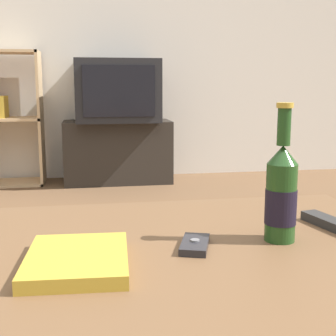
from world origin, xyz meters
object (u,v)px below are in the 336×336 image
at_px(bookshelf, 6,116).
at_px(cell_phone, 195,244).
at_px(television, 117,91).
at_px(remote_control, 332,224).
at_px(beer_bottle, 281,193).
at_px(tv_stand, 118,152).
at_px(table_book, 77,260).

relative_size(bookshelf, cell_phone, 8.71).
xyz_separation_m(bookshelf, cell_phone, (0.79, -2.79, -0.08)).
distance_m(television, remote_control, 2.70).
height_order(beer_bottle, remote_control, beer_bottle).
distance_m(tv_stand, bookshelf, 0.86).
bearing_deg(remote_control, table_book, -178.26).
bearing_deg(table_book, tv_stand, 88.39).
bearing_deg(table_book, bookshelf, 104.67).
bearing_deg(tv_stand, television, -90.00).
bearing_deg(tv_stand, cell_phone, -90.45).
height_order(tv_stand, cell_phone, tv_stand).
height_order(tv_stand, television, television).
height_order(bookshelf, remote_control, bookshelf).
distance_m(television, bookshelf, 0.84).
relative_size(tv_stand, remote_control, 4.81).
height_order(television, remote_control, television).
height_order(beer_bottle, table_book, beer_bottle).
distance_m(television, cell_phone, 2.76).
bearing_deg(cell_phone, beer_bottle, 23.68).
xyz_separation_m(tv_stand, television, (0.00, -0.00, 0.46)).
bearing_deg(television, remote_control, -83.61).
bearing_deg(beer_bottle, television, 93.25).
distance_m(bookshelf, cell_phone, 2.90).
bearing_deg(beer_bottle, bookshelf, 109.23).
bearing_deg(cell_phone, table_book, -146.88).
height_order(tv_stand, bookshelf, bookshelf).
xyz_separation_m(bookshelf, remote_control, (1.11, -2.72, -0.07)).
relative_size(remote_control, table_book, 0.75).
bearing_deg(beer_bottle, table_book, -169.59).
distance_m(remote_control, table_book, 0.56).
distance_m(television, beer_bottle, 2.74).
distance_m(cell_phone, remote_control, 0.33).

